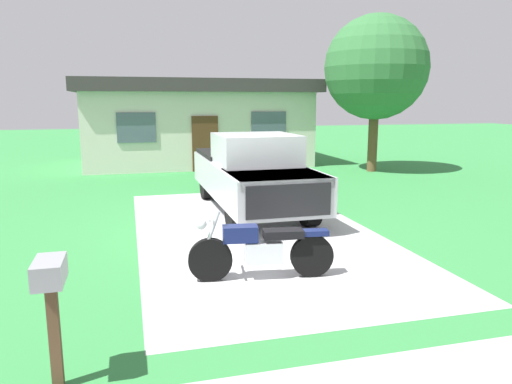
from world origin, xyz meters
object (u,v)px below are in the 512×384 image
mailbox (51,289)px  neighbor_house (196,122)px  pickup_truck (251,172)px  motorcycle (261,249)px  shade_tree (376,68)px

mailbox → neighbor_house: size_ratio=0.13×
pickup_truck → neighbor_house: size_ratio=0.59×
motorcycle → shade_tree: size_ratio=0.38×
pickup_truck → neighbor_house: bearing=90.3°
shade_tree → pickup_truck: bearing=-139.1°
mailbox → shade_tree: size_ratio=0.22×
mailbox → shade_tree: bearing=51.3°
pickup_truck → neighbor_house: (-0.05, 9.44, 0.84)m
mailbox → shade_tree: (9.73, 12.15, 2.89)m
neighbor_house → pickup_truck: bearing=-89.7°
shade_tree → neighbor_house: (-6.18, 4.15, -2.07)m
mailbox → neighbor_house: (3.56, 16.30, 0.81)m
mailbox → neighbor_house: 16.70m
motorcycle → pickup_truck: size_ratio=0.39×
pickup_truck → neighbor_house: 9.48m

